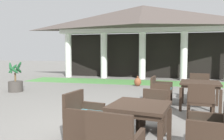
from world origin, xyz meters
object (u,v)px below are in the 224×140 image
object	(u,v)px
patio_chair_mid_left_south	(200,102)
potted_palm_left_edge	(15,84)
patio_table_near_foreground	(139,111)
patio_chair_near_foreground_north	(153,111)
terracotta_urn	(138,82)
patio_chair_near_foreground_east	(209,135)
patio_chair_mid_left_north	(199,88)
patio_chair_near_foreground_west	(83,118)
patio_chair_mid_left_west	(161,91)
patio_table_mid_left	(200,85)

from	to	relation	value
patio_chair_mid_left_south	potted_palm_left_edge	world-z (taller)	potted_palm_left_edge
patio_table_near_foreground	patio_chair_near_foreground_north	xyz separation A→B (m)	(0.18, 1.01, -0.27)
patio_chair_mid_left_south	terracotta_urn	world-z (taller)	patio_chair_mid_left_south
patio_chair_near_foreground_east	patio_chair_mid_left_north	bearing A→B (deg)	3.43
patio_chair_near_foreground_west	potted_palm_left_edge	distance (m)	5.93
patio_chair_near_foreground_east	patio_chair_mid_left_north	world-z (taller)	patio_chair_mid_left_north
patio_chair_mid_left_south	patio_table_near_foreground	bearing A→B (deg)	-114.17
patio_chair_near_foreground_west	patio_chair_near_foreground_north	xyz separation A→B (m)	(1.19, 0.84, -0.03)
patio_chair_mid_left_west	patio_chair_mid_left_north	distance (m)	1.53
patio_table_mid_left	patio_chair_mid_left_west	world-z (taller)	patio_chair_mid_left_west
patio_chair_mid_left_south	terracotta_urn	bearing A→B (deg)	120.20
patio_table_mid_left	patio_chair_mid_left_south	bearing A→B (deg)	-97.49
patio_chair_near_foreground_north	potted_palm_left_edge	bearing A→B (deg)	-20.34
patio_table_near_foreground	patio_chair_near_foreground_east	distance (m)	1.06
patio_chair_near_foreground_west	patio_chair_mid_left_south	size ratio (longest dim) A/B	1.00
patio_table_near_foreground	patio_table_mid_left	world-z (taller)	patio_table_near_foreground
patio_table_mid_left	terracotta_urn	world-z (taller)	patio_table_mid_left
patio_chair_near_foreground_west	patio_chair_near_foreground_north	distance (m)	1.46
patio_table_mid_left	potted_palm_left_edge	size ratio (longest dim) A/B	0.95
patio_chair_near_foreground_east	patio_chair_near_foreground_north	bearing A→B (deg)	45.02
patio_chair_near_foreground_north	patio_chair_mid_left_north	distance (m)	3.38
patio_chair_mid_left_south	patio_chair_mid_left_north	world-z (taller)	same
patio_chair_mid_left_north	patio_chair_near_foreground_north	bearing A→B (deg)	74.40
patio_chair_near_foreground_east	patio_chair_near_foreground_north	distance (m)	1.46
patio_chair_mid_left_west	terracotta_urn	distance (m)	3.74
patio_table_near_foreground	terracotta_urn	world-z (taller)	patio_table_near_foreground
patio_chair_near_foreground_east	potted_palm_left_edge	bearing A→B (deg)	65.15
patio_table_near_foreground	patio_chair_near_foreground_east	bearing A→B (deg)	-9.87
patio_chair_near_foreground_north	patio_table_mid_left	world-z (taller)	patio_chair_near_foreground_north
patio_chair_near_foreground_west	patio_chair_mid_left_north	distance (m)	4.68
patio_chair_near_foreground_east	patio_chair_near_foreground_north	world-z (taller)	patio_chair_near_foreground_east
patio_chair_near_foreground_west	potted_palm_left_edge	xyz separation A→B (m)	(-4.32, 4.05, -0.09)
patio_chair_near_foreground_north	patio_table_near_foreground	bearing A→B (deg)	90.00
patio_table_mid_left	terracotta_urn	bearing A→B (deg)	120.01
patio_chair_near_foreground_east	patio_chair_mid_left_west	world-z (taller)	patio_chair_near_foreground_east
patio_chair_mid_left_west	patio_chair_mid_left_north	xyz separation A→B (m)	(1.21, 0.93, 0.00)
patio_chair_mid_left_west	terracotta_urn	bearing A→B (deg)	-155.76
patio_chair_near_foreground_west	patio_chair_mid_left_west	size ratio (longest dim) A/B	1.03
patio_chair_near_foreground_east	patio_chair_near_foreground_north	xyz separation A→B (m)	(-0.84, 1.19, -0.03)
patio_table_near_foreground	patio_chair_near_foreground_east	world-z (taller)	patio_chair_near_foreground_east
patio_chair_near_foreground_east	patio_table_mid_left	distance (m)	3.25
patio_table_near_foreground	potted_palm_left_edge	size ratio (longest dim) A/B	0.85
patio_table_mid_left	patio_chair_near_foreground_west	bearing A→B (deg)	-129.63
patio_chair_near_foreground_east	terracotta_urn	bearing A→B (deg)	24.41
patio_chair_near_foreground_east	potted_palm_left_edge	xyz separation A→B (m)	(-6.36, 4.40, -0.08)
patio_table_near_foreground	potted_palm_left_edge	distance (m)	6.82
patio_chair_near_foreground_east	patio_chair_near_foreground_west	xyz separation A→B (m)	(-2.03, 0.35, 0.01)
patio_table_mid_left	patio_chair_mid_left_north	bearing A→B (deg)	82.51
patio_table_mid_left	terracotta_urn	distance (m)	4.31
patio_chair_near_foreground_west	patio_chair_mid_left_south	distance (m)	2.87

